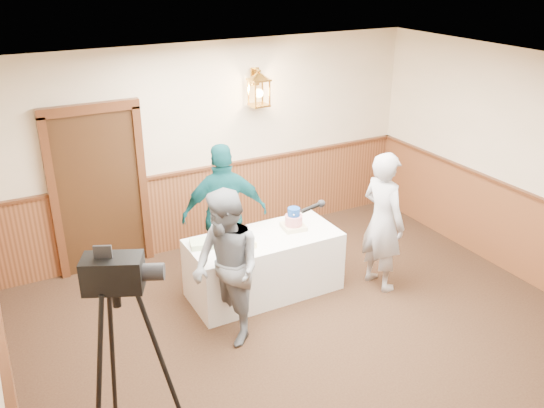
{
  "coord_description": "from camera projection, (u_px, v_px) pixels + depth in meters",
  "views": [
    {
      "loc": [
        -2.83,
        -3.47,
        3.81
      ],
      "look_at": [
        -0.07,
        1.7,
        1.25
      ],
      "focal_mm": 38.0,
      "sensor_mm": 36.0,
      "label": 1
    }
  ],
  "objects": [
    {
      "name": "tv_camera_rig",
      "position": [
        125.0,
        367.0,
        4.55
      ],
      "size": [
        0.69,
        0.66,
        1.79
      ],
      "rotation": [
        0.0,
        0.0,
        -0.42
      ],
      "color": "black",
      "rests_on": "ground"
    },
    {
      "name": "display_table",
      "position": [
        264.0,
        265.0,
        6.91
      ],
      "size": [
        1.8,
        0.8,
        0.75
      ],
      "primitive_type": "cube",
      "color": "white",
      "rests_on": "ground"
    },
    {
      "name": "sheet_cake_yellow",
      "position": [
        239.0,
        247.0,
        6.46
      ],
      "size": [
        0.41,
        0.37,
        0.07
      ],
      "primitive_type": "cube",
      "rotation": [
        0.0,
        0.0,
        0.4
      ],
      "color": "#FFFC98",
      "rests_on": "display_table"
    },
    {
      "name": "sheet_cake_green",
      "position": [
        203.0,
        243.0,
        6.54
      ],
      "size": [
        0.33,
        0.29,
        0.07
      ],
      "primitive_type": "cube",
      "rotation": [
        0.0,
        0.0,
        -0.25
      ],
      "color": "#A8CD90",
      "rests_on": "display_table"
    },
    {
      "name": "interviewer",
      "position": [
        227.0,
        268.0,
        5.9
      ],
      "size": [
        1.54,
        0.9,
        1.69
      ],
      "rotation": [
        0.0,
        0.0,
        -1.44
      ],
      "color": "slate",
      "rests_on": "ground"
    },
    {
      "name": "tiered_cake",
      "position": [
        294.0,
        221.0,
        6.93
      ],
      "size": [
        0.3,
        0.3,
        0.27
      ],
      "rotation": [
        0.0,
        0.0,
        -0.14
      ],
      "color": "beige",
      "rests_on": "display_table"
    },
    {
      "name": "room_shell",
      "position": [
        337.0,
        225.0,
        5.29
      ],
      "size": [
        6.02,
        7.02,
        2.81
      ],
      "color": "beige",
      "rests_on": "ground"
    },
    {
      "name": "assistant_p",
      "position": [
        225.0,
        214.0,
        7.01
      ],
      "size": [
        1.12,
        0.67,
        1.79
      ],
      "primitive_type": "imported",
      "rotation": [
        0.0,
        0.0,
        2.9
      ],
      "color": "#0D454A",
      "rests_on": "ground"
    },
    {
      "name": "baker",
      "position": [
        383.0,
        221.0,
        6.88
      ],
      "size": [
        0.48,
        0.67,
        1.74
      ],
      "primitive_type": "imported",
      "rotation": [
        0.0,
        0.0,
        1.68
      ],
      "color": "#A1A1A6",
      "rests_on": "ground"
    },
    {
      "name": "ground",
      "position": [
        361.0,
        383.0,
        5.56
      ],
      "size": [
        7.0,
        7.0,
        0.0
      ],
      "primitive_type": "plane",
      "color": "black",
      "rests_on": "ground"
    }
  ]
}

